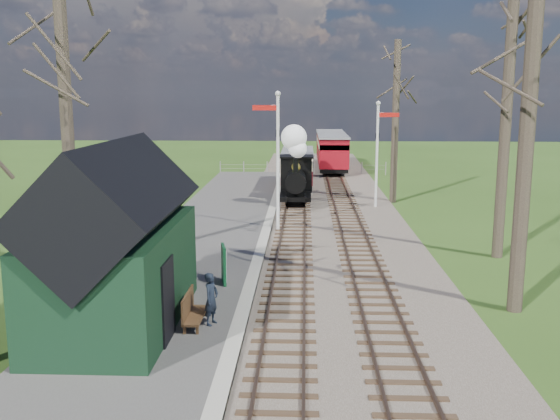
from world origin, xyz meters
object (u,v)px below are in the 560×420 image
Objects in this scene: bench at (191,310)px; sign_board at (224,264)px; locomotive at (296,170)px; coach at (297,166)px; station_shed at (116,247)px; person at (211,299)px; red_carriage_b at (330,147)px; semaphore_near at (276,151)px; semaphore_far at (378,146)px; red_carriage_a at (333,153)px.

sign_board is at bearing 83.96° from bench.
bench is (-2.42, -18.67, -1.40)m from locomotive.
locomotive is 6.08m from coach.
station_shed reaches higher than person.
person is (-4.50, -37.82, -0.74)m from red_carriage_b.
bench is 0.60m from person.
coach is 24.87m from bench.
coach is (0.01, 6.06, -0.53)m from locomotive.
station_shed is 4.21× the size of bench.
station_shed is at bearing -121.50° from sign_board.
red_carriage_b reaches higher than bench.
locomotive is 2.89× the size of bench.
semaphore_near reaches higher than semaphore_far.
bench is at bearing -97.90° from semaphore_near.
locomotive is 0.62× the size of coach.
red_carriage_a is at bearing -90.00° from red_carriage_b.
semaphore_near is 6.94m from locomotive.
red_carriage_a is (2.61, 13.70, -0.37)m from locomotive.
station_shed reaches higher than bench.
red_carriage_b is (2.61, 19.20, -0.37)m from locomotive.
red_carriage_b is at bearing 78.80° from coach.
station_shed is 4.55m from sign_board.
bench is at bearing -96.04° from sign_board.
coach is 1.23× the size of red_carriage_a.
red_carriage_a is (-1.77, 14.41, -1.72)m from semaphore_far.
station_shed reaches higher than red_carriage_b.
coach is at bearing -108.80° from red_carriage_a.
red_carriage_a is 3.76× the size of bench.
red_carriage_b is at bearing 90.00° from red_carriage_a.
person is (2.39, 0.09, -1.38)m from station_shed.
bench is at bearing -98.83° from red_carriage_a.
locomotive reaches higher than red_carriage_a.
person is at bearing -95.80° from locomotive.
coach is at bearing -101.20° from red_carriage_b.
bench is (-5.03, -37.87, -1.03)m from red_carriage_b.
locomotive reaches higher than coach.
semaphore_far is at bearing -84.91° from red_carriage_b.
station_shed reaches higher than sign_board.
red_carriage_a is at bearing 80.82° from sign_board.
semaphore_far is 19.14m from person.
red_carriage_b is 4.08× the size of person.
semaphore_far is at bearing 64.28° from station_shed.
red_carriage_b is at bearing 82.27° from sign_board.
locomotive is (4.29, 18.71, -0.26)m from station_shed.
coach reaches higher than sign_board.
red_carriage_a is 5.50m from red_carriage_b.
semaphore_far is 4.64m from locomotive.
station_shed is 20.01m from semaphore_far.
semaphore_near is 12.97m from coach.
coach is 4.63× the size of bench.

